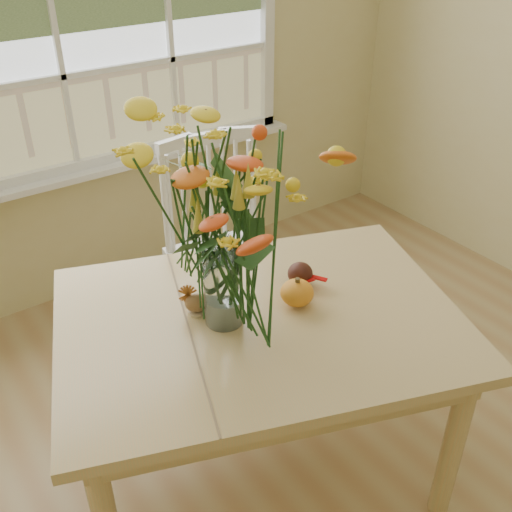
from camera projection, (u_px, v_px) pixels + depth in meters
wall_back at (52, 28)px, 2.59m from camera, size 4.00×0.02×2.70m
dining_table at (259, 338)px, 1.99m from camera, size 1.53×1.30×0.69m
windsor_chair at (221, 239)px, 2.63m from camera, size 0.52×0.50×0.99m
flower_vase at (220, 206)px, 1.70m from camera, size 0.57×0.57×0.68m
pumpkin at (297, 294)px, 1.97m from camera, size 0.11×0.11×0.09m
turkey_figurine at (197, 303)px, 1.93m from camera, size 0.10×0.09×0.10m
dark_gourd at (300, 275)px, 2.07m from camera, size 0.13×0.12×0.08m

